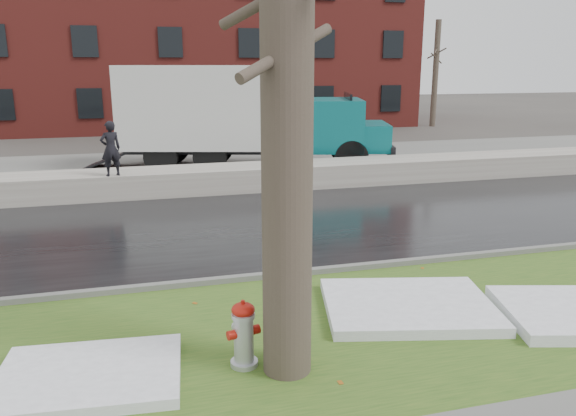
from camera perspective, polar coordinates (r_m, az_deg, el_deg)
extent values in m
plane|color=#47423D|center=(9.48, 0.30, -9.40)|extent=(120.00, 120.00, 0.00)
cube|color=#294D19|center=(8.39, 2.63, -12.58)|extent=(60.00, 4.50, 0.04)
cube|color=black|center=(13.61, -4.75, -1.92)|extent=(60.00, 7.00, 0.03)
cube|color=slate|center=(21.82, -8.85, 4.15)|extent=(60.00, 9.00, 0.03)
cube|color=slate|center=(10.35, -1.18, -6.88)|extent=(60.00, 0.15, 0.14)
cube|color=#A8A49A|center=(17.56, -7.28, 2.93)|extent=(60.00, 1.60, 0.75)
cube|color=maroon|center=(38.62, -9.08, 15.94)|extent=(26.00, 12.00, 10.00)
cylinder|color=brown|center=(34.56, -21.80, 12.42)|extent=(0.36, 0.36, 6.50)
cylinder|color=brown|center=(34.56, -21.95, 13.99)|extent=(0.84, 1.62, 0.73)
cylinder|color=brown|center=(34.58, -22.09, 15.48)|extent=(1.08, 1.26, 0.66)
cylinder|color=brown|center=(34.56, -21.85, 13.00)|extent=(1.40, 0.61, 0.63)
cylinder|color=brown|center=(37.19, 14.75, 13.03)|extent=(0.36, 0.36, 6.50)
cylinder|color=brown|center=(37.19, 14.84, 14.49)|extent=(0.84, 1.62, 0.73)
cylinder|color=brown|center=(37.21, 14.93, 15.87)|extent=(1.08, 1.26, 0.66)
cylinder|color=brown|center=(37.19, 14.78, 13.57)|extent=(1.40, 0.61, 0.63)
cylinder|color=#AEB1B7|center=(7.39, -4.52, -13.01)|extent=(0.31, 0.31, 0.78)
ellipsoid|color=#AA170D|center=(7.22, -4.58, -10.27)|extent=(0.36, 0.36, 0.18)
cylinder|color=#AA170D|center=(7.17, -4.60, -9.54)|extent=(0.07, 0.07, 0.06)
cylinder|color=#AA170D|center=(7.29, -5.72, -12.72)|extent=(0.14, 0.14, 0.12)
cylinder|color=#AA170D|center=(7.41, -3.37, -12.22)|extent=(0.14, 0.14, 0.12)
cylinder|color=#AEB1B7|center=(7.48, -5.05, -11.98)|extent=(0.18, 0.14, 0.16)
cylinder|color=brown|center=(6.45, -0.11, 14.61)|extent=(0.75, 0.75, 7.61)
cylinder|color=brown|center=(6.45, -0.11, 15.57)|extent=(1.36, 1.03, 0.68)
cube|color=black|center=(21.36, -4.57, 5.96)|extent=(8.79, 3.37, 0.24)
cube|color=beige|center=(21.35, -8.55, 10.16)|extent=(6.46, 4.21, 2.97)
cube|color=#0B6065|center=(21.22, 3.94, 8.47)|extent=(3.14, 3.21, 1.87)
cube|color=#0B6065|center=(21.44, 8.22, 7.23)|extent=(1.91, 2.68, 0.99)
cube|color=black|center=(21.23, 6.08, 10.21)|extent=(0.66, 2.15, 0.99)
cube|color=black|center=(22.39, -17.63, 4.80)|extent=(2.16, 1.77, 0.74)
cylinder|color=black|center=(20.29, 6.45, 5.16)|extent=(1.26, 0.64, 1.21)
cylinder|color=black|center=(22.57, 5.81, 6.10)|extent=(1.26, 0.64, 1.21)
cylinder|color=black|center=(20.36, -7.92, 5.14)|extent=(1.26, 0.64, 1.21)
cylinder|color=black|center=(22.63, -7.13, 6.08)|extent=(1.26, 0.64, 1.21)
cylinder|color=black|center=(20.68, -12.78, 5.06)|extent=(1.26, 0.64, 1.21)
cylinder|color=black|center=(22.91, -11.53, 6.01)|extent=(1.26, 0.64, 1.21)
imported|color=black|center=(16.64, -17.57, 5.77)|extent=(0.65, 0.53, 1.55)
cube|color=white|center=(9.20, 12.11, -9.68)|extent=(2.99, 2.54, 0.16)
cube|color=white|center=(7.60, -19.55, -15.77)|extent=(2.33, 1.79, 0.14)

